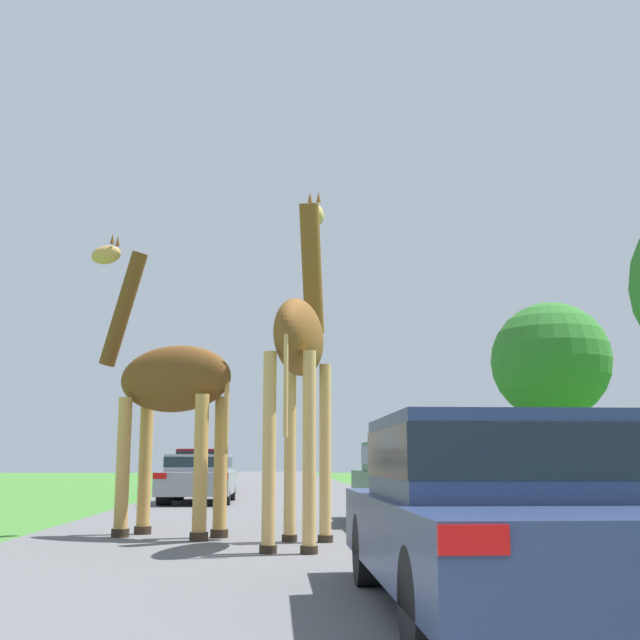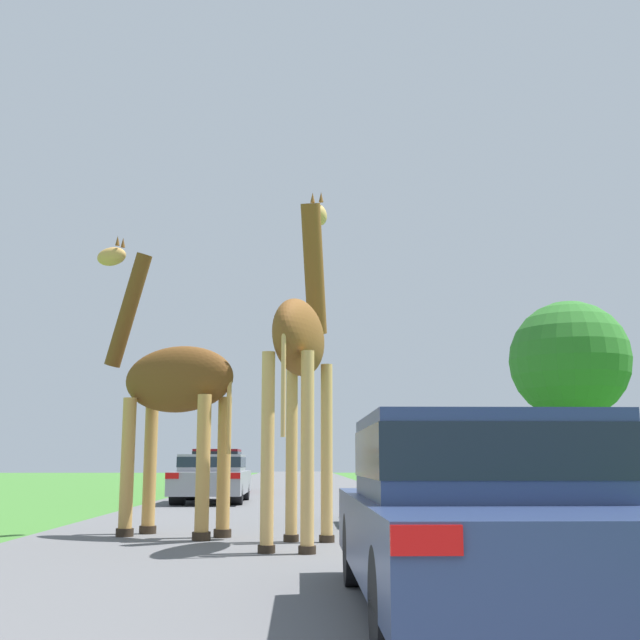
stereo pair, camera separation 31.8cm
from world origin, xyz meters
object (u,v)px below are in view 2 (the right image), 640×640
at_px(car_queue_left, 212,477).
at_px(car_far_ahead, 422,480).
at_px(car_lead_maroon, 477,507).
at_px(giraffe_companion, 172,390).
at_px(tree_left_edge, 570,361).
at_px(car_queue_right, 217,469).
at_px(giraffe_near_road, 301,346).

xyz_separation_m(car_queue_left, car_far_ahead, (4.46, -7.77, 0.08)).
distance_m(car_lead_maroon, car_queue_left, 16.42).
relative_size(car_lead_maroon, car_far_ahead, 1.16).
relative_size(giraffe_companion, car_far_ahead, 1.17).
height_order(car_queue_left, tree_left_edge, tree_left_edge).
xyz_separation_m(car_queue_right, tree_left_edge, (14.37, 3.94, 4.46)).
height_order(car_queue_right, car_queue_left, car_queue_right).
distance_m(giraffe_companion, tree_left_edge, 25.38).
height_order(giraffe_companion, car_queue_left, giraffe_companion).
distance_m(giraffe_companion, car_queue_left, 10.04).
relative_size(giraffe_companion, tree_left_edge, 0.59).
bearing_deg(car_lead_maroon, car_queue_right, 100.21).
distance_m(giraffe_near_road, car_queue_right, 19.14).
xyz_separation_m(giraffe_near_road, car_lead_maroon, (1.26, -4.70, -1.85)).
bearing_deg(car_far_ahead, giraffe_near_road, -120.82).
bearing_deg(giraffe_companion, tree_left_edge, -3.78).
relative_size(giraffe_near_road, tree_left_edge, 0.66).
bearing_deg(giraffe_companion, giraffe_near_road, -97.65).
distance_m(car_queue_right, car_far_ahead, 16.11).
bearing_deg(tree_left_edge, car_lead_maroon, -110.25).
bearing_deg(car_far_ahead, tree_left_edge, 64.23).
distance_m(car_far_ahead, tree_left_edge, 21.82).
relative_size(giraffe_companion, car_queue_right, 1.10).
bearing_deg(car_queue_right, car_lead_maroon, -79.79).
distance_m(giraffe_near_road, car_far_ahead, 4.51).
bearing_deg(car_queue_left, giraffe_near_road, -78.28).
bearing_deg(car_queue_right, car_far_ahead, -71.58).
height_order(car_lead_maroon, car_queue_left, car_lead_maroon).
bearing_deg(car_queue_left, giraffe_companion, -87.52).
xyz_separation_m(giraffe_near_road, giraffe_companion, (-1.92, 1.38, -0.47)).
xyz_separation_m(car_lead_maroon, tree_left_edge, (10.13, 27.47, 4.52)).
relative_size(giraffe_near_road, car_far_ahead, 1.30).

